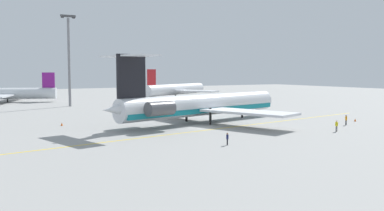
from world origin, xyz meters
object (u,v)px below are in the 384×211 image
at_px(ground_crew_near_nose, 346,119).
at_px(safety_cone_nose, 62,124).
at_px(airliner_mid_left, 177,89).
at_px(main_jetliner, 198,105).
at_px(ground_crew_portside, 227,137).
at_px(ground_crew_near_tail, 337,124).
at_px(light_mast, 69,56).
at_px(safety_cone_wingtip, 355,120).
at_px(safety_cone_tail, 225,109).
at_px(airliner_far_left, 4,94).

xyz_separation_m(ground_crew_near_nose, safety_cone_nose, (-44.04, 25.24, -0.88)).
bearing_deg(airliner_mid_left, main_jetliner, -141.56).
bearing_deg(ground_crew_portside, ground_crew_near_tail, -2.11).
xyz_separation_m(airliner_mid_left, ground_crew_near_nose, (-11.52, -84.09, -1.83)).
xyz_separation_m(ground_crew_near_tail, safety_cone_nose, (-36.00, 29.97, -0.88)).
height_order(airliner_mid_left, safety_cone_nose, airliner_mid_left).
distance_m(main_jetliner, light_mast, 51.63).
xyz_separation_m(safety_cone_nose, safety_cone_wingtip, (50.12, -22.40, 0.00)).
relative_size(ground_crew_near_tail, safety_cone_wingtip, 3.32).
distance_m(ground_crew_near_nose, safety_cone_wingtip, 6.76).
bearing_deg(safety_cone_tail, ground_crew_near_tail, -98.17).
xyz_separation_m(main_jetliner, safety_cone_nose, (-22.92, 8.99, -3.11)).
distance_m(ground_crew_near_tail, safety_cone_wingtip, 16.04).
bearing_deg(ground_crew_near_tail, safety_cone_wingtip, -167.44).
bearing_deg(light_mast, airliner_mid_left, 22.95).
xyz_separation_m(airliner_mid_left, light_mast, (-43.42, -18.39, 10.55)).
relative_size(main_jetliner, airliner_mid_left, 1.31).
xyz_separation_m(main_jetliner, airliner_far_left, (-24.22, 74.45, -0.69)).
distance_m(airliner_far_left, airliner_mid_left, 57.25).
xyz_separation_m(airliner_far_left, airliner_mid_left, (56.87, -6.60, 0.29)).
height_order(safety_cone_tail, light_mast, light_mast).
relative_size(ground_crew_near_nose, safety_cone_wingtip, 3.32).
height_order(airliner_far_left, ground_crew_portside, airliner_far_left).
bearing_deg(ground_crew_near_tail, safety_cone_nose, -55.42).
relative_size(ground_crew_near_tail, light_mast, 0.07).
relative_size(airliner_far_left, light_mast, 1.20).
xyz_separation_m(main_jetliner, airliner_mid_left, (32.65, 67.85, -0.40)).
height_order(airliner_mid_left, ground_crew_near_tail, airliner_mid_left).
relative_size(safety_cone_nose, light_mast, 0.02).
xyz_separation_m(ground_crew_near_tail, safety_cone_wingtip, (14.11, 7.57, -0.88)).
bearing_deg(safety_cone_nose, ground_crew_portside, -66.13).
bearing_deg(airliner_mid_left, safety_cone_tail, -131.49).
bearing_deg(ground_crew_portside, airliner_far_left, 93.77).
xyz_separation_m(ground_crew_near_nose, safety_cone_tail, (-2.47, 34.05, -0.88)).
bearing_deg(ground_crew_near_nose, main_jetliner, -30.18).
height_order(safety_cone_wingtip, light_mast, light_mast).
relative_size(airliner_far_left, safety_cone_tail, 53.98).
xyz_separation_m(main_jetliner, safety_cone_wingtip, (27.20, -13.41, -3.11)).
height_order(ground_crew_near_nose, safety_cone_tail, ground_crew_near_nose).
relative_size(airliner_far_left, airliner_mid_left, 0.92).
xyz_separation_m(main_jetliner, ground_crew_near_tail, (13.09, -20.98, -2.23)).
relative_size(airliner_mid_left, ground_crew_near_nose, 17.71).
bearing_deg(safety_cone_nose, airliner_far_left, 91.14).
relative_size(safety_cone_wingtip, safety_cone_tail, 1.00).
distance_m(ground_crew_near_nose, ground_crew_portside, 30.84).
height_order(airliner_mid_left, ground_crew_portside, airliner_mid_left).
bearing_deg(airliner_mid_left, ground_crew_near_nose, -123.66).
height_order(airliner_mid_left, ground_crew_near_nose, airliner_mid_left).
height_order(safety_cone_nose, safety_cone_tail, same).
height_order(airliner_far_left, safety_cone_tail, airliner_far_left).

